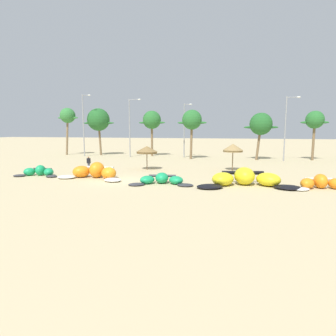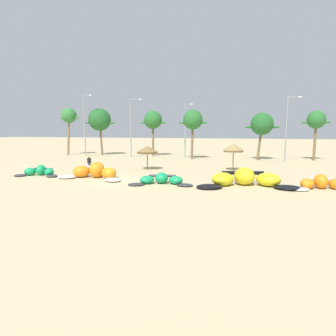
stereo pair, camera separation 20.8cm
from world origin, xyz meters
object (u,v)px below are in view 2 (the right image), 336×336
kite_right_of_center (322,184)px  palm_left_of_gap (153,120)px  palm_center_left (193,120)px  palm_center_right (262,124)px  kite_center (245,179)px  palm_leftmost (69,116)px  lamppost_east_center (186,128)px  beach_umbrella_middle (233,148)px  beach_umbrella_near_van (147,150)px  person_near_kites (89,164)px  lamppost_west (85,123)px  palm_right_of_gap (316,121)px  lamppost_west_center (132,125)px  kite_left_of_center (161,180)px  kite_left (95,172)px  lamppost_east (288,125)px  palm_left (100,120)px  kite_far_left (40,172)px

kite_right_of_center → palm_left_of_gap: size_ratio=0.65×
palm_center_left → palm_center_right: palm_center_left is taller
kite_center → palm_leftmost: (-30.66, 22.27, 6.35)m
kite_center → lamppost_east_center: lamppost_east_center is taller
beach_umbrella_middle → palm_leftmost: palm_leftmost is taller
palm_center_right → palm_center_left: bearing=-174.7°
beach_umbrella_near_van → person_near_kites: bearing=-156.2°
palm_leftmost → palm_center_left: bearing=-5.1°
beach_umbrella_middle → lamppost_west: lamppost_west is taller
beach_umbrella_middle → lamppost_west: bearing=155.0°
palm_leftmost → palm_right_of_gap: size_ratio=1.15×
kite_center → palm_center_right: 21.86m
palm_right_of_gap → lamppost_west_center: (-28.26, -1.55, -0.50)m
kite_left_of_center → beach_umbrella_near_van: beach_umbrella_near_van is taller
kite_center → lamppost_west: (-26.32, 20.31, 5.18)m
kite_left → lamppost_west_center: 21.82m
kite_left → palm_leftmost: 28.47m
beach_umbrella_middle → palm_center_left: 13.75m
palm_left_of_gap → lamppost_east: 21.44m
palm_leftmost → palm_left: size_ratio=1.01×
kite_left → lamppost_west: size_ratio=0.66×
kite_right_of_center → beach_umbrella_near_van: bearing=156.8°
kite_left → lamppost_west: 24.20m
palm_left → lamppost_west_center: size_ratio=0.87×
kite_left → palm_left: bearing=116.5°
palm_leftmost → lamppost_east: 36.63m
beach_umbrella_near_van → palm_leftmost: (-19.88, 15.14, 4.63)m
beach_umbrella_near_van → lamppost_west_center: lamppost_west_center is taller
beach_umbrella_middle → lamppost_east_center: 16.23m
palm_center_right → kite_right_of_center: bearing=-81.2°
kite_center → kite_right_of_center: 5.71m
beach_umbrella_near_van → kite_right_of_center: bearing=-23.2°
palm_leftmost → lamppost_west_center: size_ratio=0.88×
palm_left → palm_left_of_gap: bearing=3.5°
kite_far_left → person_near_kites: (3.07, 4.25, 0.42)m
lamppost_east → palm_left_of_gap: bearing=171.2°
palm_leftmost → kite_left: bearing=-52.3°
palm_right_of_gap → lamppost_west: 36.46m
lamppost_east_center → lamppost_east: lamppost_east is taller
person_near_kites → lamppost_east_center: 19.87m
kite_left → palm_left_of_gap: bearing=93.9°
kite_center → palm_center_right: palm_center_right is taller
beach_umbrella_middle → palm_leftmost: size_ratio=0.36×
lamppost_west → palm_center_right: bearing=1.8°
palm_right_of_gap → palm_left: bearing=179.4°
palm_leftmost → palm_center_left: 22.99m
kite_far_left → palm_center_right: size_ratio=0.66×
beach_umbrella_near_van → palm_center_left: 13.95m
beach_umbrella_middle → palm_center_right: size_ratio=0.43×
palm_leftmost → beach_umbrella_middle: bearing=-24.9°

